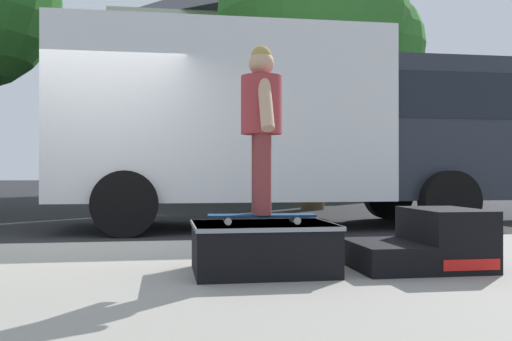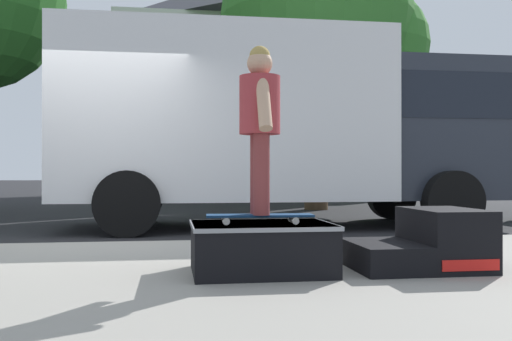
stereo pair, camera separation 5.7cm
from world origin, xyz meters
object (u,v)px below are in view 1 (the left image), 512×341
(skater_kid, at_px, (261,115))
(kicker_ramp, at_px, (427,244))
(skateboard, at_px, (261,216))
(street_tree_neighbour, at_px, (323,27))
(box_truck, at_px, (280,121))
(skate_box, at_px, (263,246))

(skater_kid, bearing_deg, kicker_ramp, 2.41)
(kicker_ramp, distance_m, skateboard, 1.34)
(skater_kid, distance_m, street_tree_neighbour, 10.00)
(box_truck, xyz_separation_m, street_tree_neighbour, (1.90, 4.12, 2.66))
(kicker_ramp, relative_size, box_truck, 0.14)
(skateboard, distance_m, box_truck, 5.16)
(skateboard, bearing_deg, skate_box, 70.67)
(kicker_ramp, bearing_deg, box_truck, 92.13)
(street_tree_neighbour, bearing_deg, skater_kid, -108.57)
(skater_kid, xyz_separation_m, street_tree_neighbour, (3.03, 9.02, 3.07))
(skate_box, bearing_deg, street_tree_neighbour, 71.43)
(kicker_ramp, relative_size, skater_kid, 0.80)
(skateboard, height_order, box_truck, box_truck)
(kicker_ramp, bearing_deg, skate_box, 179.98)
(skater_kid, bearing_deg, street_tree_neighbour, 71.43)
(kicker_ramp, height_order, box_truck, box_truck)
(skate_box, relative_size, box_truck, 0.15)
(skate_box, xyz_separation_m, skateboard, (-0.02, -0.06, 0.23))
(street_tree_neighbour, bearing_deg, box_truck, -114.71)
(skateboard, distance_m, street_tree_neighbour, 10.25)
(skateboard, bearing_deg, kicker_ramp, 2.41)
(skater_kid, relative_size, street_tree_neighbour, 0.18)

